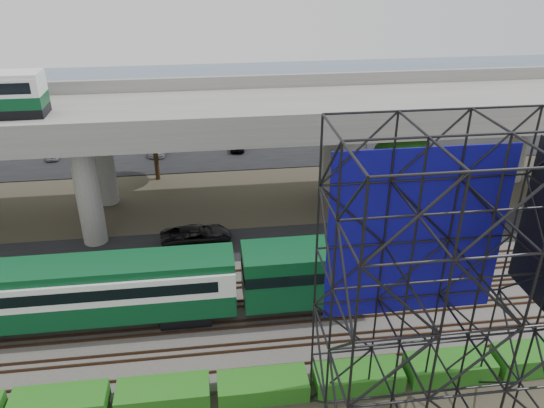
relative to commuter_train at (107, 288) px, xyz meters
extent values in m
plane|color=#474233|center=(7.32, -2.00, -2.88)|extent=(140.00, 140.00, 0.00)
cube|color=slate|center=(7.32, 0.00, -2.78)|extent=(90.00, 12.00, 0.20)
cube|color=black|center=(7.32, 8.50, -2.84)|extent=(90.00, 5.00, 0.08)
cube|color=black|center=(7.32, 32.00, -2.84)|extent=(90.00, 18.00, 0.08)
cube|color=#435A6F|center=(7.32, 54.00, -2.87)|extent=(140.00, 40.00, 0.03)
cube|color=#472D1E|center=(7.32, -4.72, -2.60)|extent=(90.00, 0.08, 0.16)
cube|color=#472D1E|center=(7.32, -3.28, -2.60)|extent=(90.00, 0.08, 0.16)
cube|color=#472D1E|center=(7.32, -2.72, -2.60)|extent=(90.00, 0.08, 0.16)
cube|color=#472D1E|center=(7.32, -1.28, -2.60)|extent=(90.00, 0.08, 0.16)
cube|color=#472D1E|center=(7.32, -0.72, -2.60)|extent=(90.00, 0.08, 0.16)
cube|color=#472D1E|center=(7.32, 0.72, -2.60)|extent=(90.00, 0.08, 0.16)
cube|color=#472D1E|center=(7.32, 1.28, -2.60)|extent=(90.00, 0.08, 0.16)
cube|color=#472D1E|center=(7.32, 2.72, -2.60)|extent=(90.00, 0.08, 0.16)
cube|color=#472D1E|center=(7.32, 3.28, -2.60)|extent=(90.00, 0.08, 0.16)
cube|color=#472D1E|center=(7.32, 4.72, -2.60)|extent=(90.00, 0.08, 0.16)
cube|color=black|center=(4.38, 0.00, -2.07)|extent=(3.00, 2.20, 0.90)
cube|color=#094120|center=(-2.12, 0.00, -0.92)|extent=(19.00, 3.00, 1.40)
cube|color=white|center=(-2.12, 0.00, 0.53)|extent=(19.00, 3.00, 1.50)
cube|color=#094120|center=(-2.12, 0.00, 1.53)|extent=(19.00, 2.60, 0.50)
cube|color=black|center=(-1.12, 0.00, 0.58)|extent=(15.00, 3.06, 0.70)
cube|color=#094120|center=(11.88, 0.00, 0.08)|extent=(8.00, 3.00, 3.40)
cube|color=#9E9B93|center=(7.32, 14.00, 5.72)|extent=(80.00, 12.00, 1.20)
cube|color=#9E9B93|center=(7.32, 8.25, 6.87)|extent=(80.00, 0.50, 1.10)
cube|color=#9E9B93|center=(7.32, 19.75, 6.87)|extent=(80.00, 0.50, 1.10)
cylinder|color=#9E9B93|center=(-2.68, 10.50, 1.12)|extent=(1.80, 1.80, 8.00)
cylinder|color=#9E9B93|center=(-2.68, 17.50, 1.12)|extent=(1.80, 1.80, 8.00)
cube|color=#9E9B93|center=(-2.68, 14.00, 4.82)|extent=(2.40, 9.00, 0.60)
cylinder|color=#9E9B93|center=(17.32, 10.50, 1.12)|extent=(1.80, 1.80, 8.00)
cylinder|color=#9E9B93|center=(17.32, 17.50, 1.12)|extent=(1.80, 1.80, 8.00)
cube|color=#9E9B93|center=(17.32, 14.00, 4.82)|extent=(2.40, 9.00, 0.60)
cylinder|color=#9E9B93|center=(35.32, 17.50, 1.12)|extent=(1.80, 1.80, 8.00)
cube|color=#0D0B7A|center=(15.16, -6.95, 6.42)|extent=(8.10, 0.08, 8.25)
cube|color=#175E15|center=(-1.68, -6.30, -2.28)|extent=(4.60, 1.80, 1.20)
cube|color=#175E15|center=(3.32, -6.30, -2.31)|extent=(4.60, 1.80, 1.15)
cube|color=#175E15|center=(8.32, -6.30, -2.37)|extent=(4.60, 1.80, 1.03)
cube|color=#175E15|center=(13.32, -6.30, -2.38)|extent=(4.60, 1.80, 1.01)
cube|color=#175E15|center=(18.32, -6.30, -2.32)|extent=(4.60, 1.80, 1.12)
cube|color=#175E15|center=(23.32, -6.30, -2.28)|extent=(4.60, 1.80, 1.20)
cylinder|color=#382314|center=(21.32, 10.50, -0.48)|extent=(0.44, 0.44, 4.80)
ellipsoid|color=#175E15|center=(21.32, 10.50, 2.72)|extent=(4.94, 4.94, 4.18)
cylinder|color=#382314|center=(1.32, 22.00, -0.48)|extent=(0.44, 0.44, 4.80)
ellipsoid|color=#175E15|center=(1.32, 22.00, 2.72)|extent=(4.94, 4.94, 4.18)
imported|color=black|center=(5.01, 9.02, -2.06)|extent=(5.58, 3.04, 1.49)
imported|color=silver|center=(-9.93, 29.00, -2.25)|extent=(1.41, 3.25, 1.09)
imported|color=gray|center=(-7.27, 34.00, -2.24)|extent=(1.76, 3.57, 1.13)
imported|color=#A6A9AE|center=(1.14, 29.00, -2.16)|extent=(2.47, 4.68, 1.29)
imported|color=white|center=(6.22, 34.00, -2.17)|extent=(2.46, 4.73, 1.27)
imported|color=black|center=(9.64, 29.00, -2.15)|extent=(2.11, 4.03, 1.31)
imported|color=#9FA3A7|center=(14.34, 34.00, -2.24)|extent=(1.92, 3.58, 1.12)
imported|color=white|center=(20.94, 29.00, -2.24)|extent=(1.97, 4.03, 1.13)
imported|color=#A3A6AB|center=(23.84, 34.00, -2.18)|extent=(3.14, 4.87, 1.25)
camera|label=1|loc=(6.20, -26.15, 18.15)|focal=35.00mm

